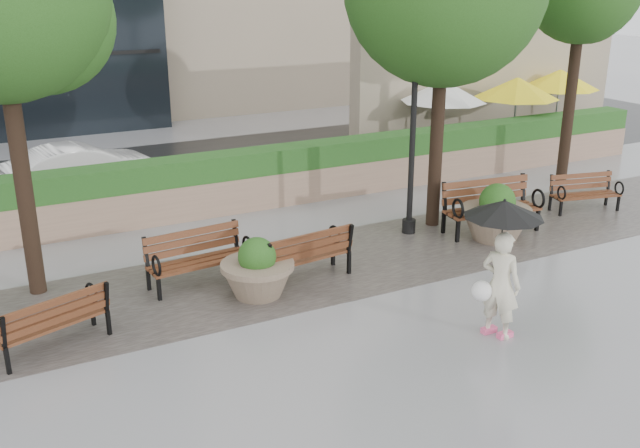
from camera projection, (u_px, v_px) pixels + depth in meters
name	position (u px, v px, depth m)	size (l,w,h in m)	color
ground	(427.00, 329.00, 10.97)	(100.00, 100.00, 0.00)	gray
cobble_strip	(334.00, 263.00, 13.48)	(28.00, 3.20, 0.01)	#383330
hedge_wall	(252.00, 179.00, 16.61)	(24.00, 0.80, 1.35)	tan
cafe_wall	(489.00, 80.00, 22.83)	(10.00, 0.60, 4.00)	tan
cafe_hedge	(521.00, 142.00, 21.29)	(8.00, 0.50, 0.90)	#18491A
asphalt_street	(199.00, 168.00, 20.18)	(40.00, 7.00, 0.00)	black
bench_0	(53.00, 333.00, 10.33)	(1.74, 1.15, 0.88)	brown
bench_1	(199.00, 269.00, 12.49)	(1.85, 0.88, 0.96)	brown
bench_2	(303.00, 265.00, 12.66)	(1.86, 0.93, 0.96)	brown
bench_3	(491.00, 217.00, 15.04)	(2.13, 1.06, 1.10)	brown
bench_4	(584.00, 200.00, 16.43)	(1.67, 0.96, 0.84)	brown
planter_left	(258.00, 273.00, 12.00)	(1.25, 1.25, 1.04)	#7F6B56
planter_right	(496.00, 218.00, 14.57)	(1.42, 1.42, 1.19)	#7F6B56
lamppost	(412.00, 152.00, 14.52)	(0.28, 0.28, 3.97)	black
patio_umb_white	(444.00, 92.00, 20.54)	(2.50, 2.50, 2.30)	black
patio_umb_yellow_a	(517.00, 88.00, 21.13)	(2.50, 2.50, 2.30)	black
patio_umb_yellow_b	(560.00, 80.00, 22.91)	(2.50, 2.50, 2.30)	black
car_right	(81.00, 168.00, 17.76)	(1.29, 3.70, 1.22)	white
pedestrian	(501.00, 255.00, 10.40)	(1.15, 1.15, 2.12)	beige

